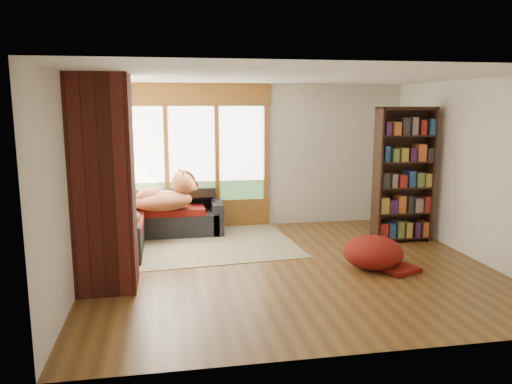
{
  "coord_description": "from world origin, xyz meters",
  "views": [
    {
      "loc": [
        -1.64,
        -6.48,
        2.26
      ],
      "look_at": [
        -0.35,
        0.71,
        0.95
      ],
      "focal_mm": 35.0,
      "sensor_mm": 36.0,
      "label": 1
    }
  ],
  "objects": [
    {
      "name": "brick_chimney",
      "position": [
        -2.4,
        -0.35,
        1.3
      ],
      "size": [
        0.7,
        0.7,
        2.6
      ],
      "primitive_type": "cube",
      "color": "#471914",
      "rests_on": "ground"
    },
    {
      "name": "dog_brindle",
      "position": [
        -2.26,
        0.87,
        0.73
      ],
      "size": [
        0.43,
        0.7,
        0.38
      ],
      "rotation": [
        0.0,
        0.0,
        1.58
      ],
      "color": "#392A18",
      "rests_on": "sectional_sofa"
    },
    {
      "name": "throw_pillows",
      "position": [
        -1.92,
        1.85,
        0.79
      ],
      "size": [
        1.98,
        1.68,
        0.45
      ],
      "color": "black",
      "rests_on": "sectional_sofa"
    },
    {
      "name": "roller_blind",
      "position": [
        -2.69,
        2.03,
        1.75
      ],
      "size": [
        0.03,
        0.72,
        0.9
      ],
      "primitive_type": "cube",
      "color": "#7C945B",
      "rests_on": "wall_left"
    },
    {
      "name": "bookshelf",
      "position": [
        2.14,
        0.99,
        1.1
      ],
      "size": [
        0.94,
        0.31,
        2.2
      ],
      "color": "black",
      "rests_on": "ground"
    },
    {
      "name": "wall_right",
      "position": [
        2.75,
        0.0,
        1.3
      ],
      "size": [
        0.04,
        5.0,
        2.6
      ],
      "primitive_type": "cube",
      "color": "silver",
      "rests_on": "ground"
    },
    {
      "name": "area_rug",
      "position": [
        -1.19,
        1.37,
        0.01
      ],
      "size": [
        3.25,
        2.6,
        0.01
      ],
      "primitive_type": "cube",
      "rotation": [
        0.0,
        0.0,
        0.09
      ],
      "color": "beige",
      "rests_on": "ground"
    },
    {
      "name": "sectional_sofa",
      "position": [
        -1.95,
        1.7,
        0.3
      ],
      "size": [
        2.2,
        2.2,
        0.8
      ],
      "rotation": [
        0.0,
        0.0,
        0.06
      ],
      "color": "black",
      "rests_on": "ground"
    },
    {
      "name": "wall_left",
      "position": [
        -2.75,
        0.0,
        1.3
      ],
      "size": [
        0.04,
        5.0,
        2.6
      ],
      "primitive_type": "cube",
      "color": "silver",
      "rests_on": "ground"
    },
    {
      "name": "pouf",
      "position": [
        1.12,
        -0.23,
        0.23
      ],
      "size": [
        0.96,
        0.96,
        0.45
      ],
      "primitive_type": "ellipsoid",
      "rotation": [
        0.0,
        0.0,
        0.18
      ],
      "color": "maroon",
      "rests_on": "area_rug"
    },
    {
      "name": "wall_front",
      "position": [
        0.0,
        -2.5,
        1.3
      ],
      "size": [
        5.5,
        0.04,
        2.6
      ],
      "primitive_type": "cube",
      "color": "silver",
      "rests_on": "ground"
    },
    {
      "name": "windows_back",
      "position": [
        -1.2,
        2.47,
        1.35
      ],
      "size": [
        2.82,
        0.1,
        1.9
      ],
      "color": "#986226",
      "rests_on": "wall_back"
    },
    {
      "name": "dog_tan",
      "position": [
        -1.65,
        1.76,
        0.83
      ],
      "size": [
        1.15,
        0.85,
        0.58
      ],
      "rotation": [
        0.0,
        0.0,
        0.22
      ],
      "color": "brown",
      "rests_on": "sectional_sofa"
    },
    {
      "name": "windows_left",
      "position": [
        -2.72,
        1.2,
        1.35
      ],
      "size": [
        0.1,
        2.62,
        1.9
      ],
      "color": "#986226",
      "rests_on": "wall_left"
    },
    {
      "name": "wall_back",
      "position": [
        0.0,
        2.5,
        1.3
      ],
      "size": [
        5.5,
        0.04,
        2.6
      ],
      "primitive_type": "cube",
      "color": "silver",
      "rests_on": "ground"
    },
    {
      "name": "ceiling",
      "position": [
        0.0,
        0.0,
        2.6
      ],
      "size": [
        5.5,
        5.5,
        0.0
      ],
      "primitive_type": "plane",
      "color": "white"
    },
    {
      "name": "floor",
      "position": [
        0.0,
        0.0,
        0.0
      ],
      "size": [
        5.5,
        5.5,
        0.0
      ],
      "primitive_type": "plane",
      "color": "#553617",
      "rests_on": "ground"
    }
  ]
}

